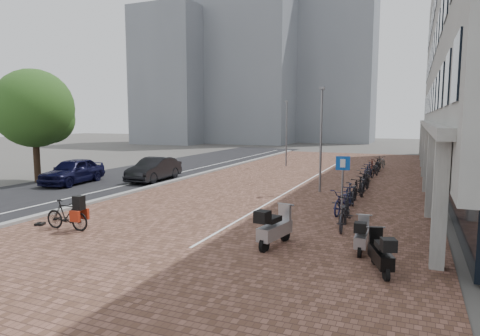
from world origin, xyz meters
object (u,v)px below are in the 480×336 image
(car_navy, at_px, (73,171))
(hero_bike, at_px, (67,215))
(car_dark, at_px, (154,169))
(scooter_mid, at_px, (381,252))
(scooter_back, at_px, (275,227))
(scooter_front, at_px, (362,235))
(parking_sign, at_px, (343,178))

(car_navy, height_order, hero_bike, car_navy)
(car_dark, height_order, scooter_mid, car_dark)
(scooter_mid, height_order, scooter_back, scooter_back)
(car_navy, bearing_deg, scooter_front, -27.90)
(car_dark, height_order, scooter_front, car_dark)
(scooter_mid, bearing_deg, car_navy, 137.56)
(car_navy, height_order, scooter_mid, car_navy)
(scooter_mid, xyz_separation_m, scooter_back, (-3.07, 0.98, 0.09))
(car_navy, height_order, scooter_back, car_navy)
(car_navy, distance_m, hero_bike, 10.83)
(car_dark, relative_size, parking_sign, 1.77)
(car_navy, bearing_deg, scooter_back, -32.58)
(hero_bike, bearing_deg, car_navy, 41.44)
(scooter_back, bearing_deg, car_dark, 149.48)
(car_navy, xyz_separation_m, hero_bike, (7.48, -7.83, -0.20))
(car_navy, xyz_separation_m, scooter_front, (17.07, -6.35, -0.24))
(car_navy, bearing_deg, scooter_mid, -31.35)
(scooter_mid, height_order, parking_sign, parking_sign)
(car_dark, height_order, scooter_back, car_dark)
(hero_bike, distance_m, scooter_front, 9.71)
(hero_bike, xyz_separation_m, scooter_back, (7.15, 0.98, 0.07))
(car_dark, relative_size, scooter_front, 2.92)
(hero_bike, distance_m, parking_sign, 9.84)
(car_navy, distance_m, parking_sign, 16.26)
(hero_bike, height_order, scooter_mid, hero_bike)
(hero_bike, distance_m, scooter_mid, 10.22)
(hero_bike, bearing_deg, scooter_front, -83.44)
(scooter_front, height_order, scooter_back, scooter_back)
(scooter_mid, distance_m, parking_sign, 5.28)
(car_navy, relative_size, scooter_mid, 2.86)
(scooter_back, height_order, parking_sign, parking_sign)
(car_dark, xyz_separation_m, scooter_front, (13.38, -9.20, -0.20))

